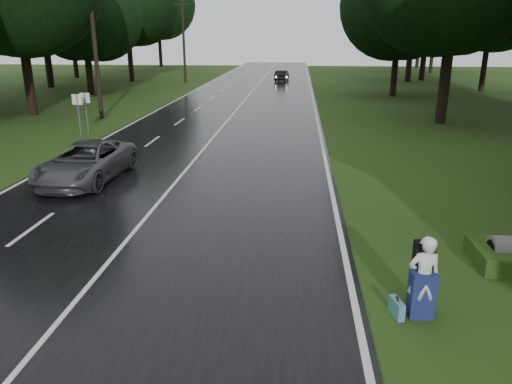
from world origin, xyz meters
The scene contains 17 objects.
ground centered at (0.00, 0.00, 0.00)m, with size 160.00×160.00×0.00m, color #264113.
road centered at (0.00, 20.00, 0.02)m, with size 12.00×140.00×0.04m, color black.
lane_center centered at (0.00, 20.00, 0.04)m, with size 0.12×140.00×0.01m, color silver.
grey_car centered at (-3.42, 6.85, 0.75)m, with size 2.37×5.14×1.43m, color #46484B.
far_car centered at (2.51, 49.13, 0.66)m, with size 1.32×3.78×1.24m, color black.
hitchhiker centered at (7.04, -1.61, 0.80)m, with size 0.67×0.61×1.72m.
suitcase centered at (6.58, -1.65, 0.17)m, with size 0.14×0.49×0.35m, color teal.
utility_pole_mid centered at (-8.50, 20.95, 0.00)m, with size 1.80×0.28×10.23m, color black, non-canonical shape.
utility_pole_far centered at (-8.50, 45.89, 0.00)m, with size 1.80×0.28×9.46m, color black, non-canonical shape.
road_sign_a centered at (-7.20, 14.80, 0.00)m, with size 0.56×0.10×2.33m, color white, non-canonical shape.
road_sign_b centered at (-7.20, 15.78, 0.00)m, with size 0.55×0.10×2.30m, color white, non-canonical shape.
tree_left_d centered at (-13.91, 22.13, 0.00)m, with size 9.89×9.89×15.46m, color black, non-canonical shape.
tree_left_e centered at (-14.83, 34.26, 0.00)m, with size 7.45×7.45×11.64m, color black, non-canonical shape.
tree_left_f centered at (-15.37, 47.50, 0.00)m, with size 9.96×9.96×15.56m, color black, non-canonical shape.
tree_right_d centered at (13.53, 21.19, 0.00)m, with size 10.02×10.02×15.65m, color black, non-canonical shape.
tree_right_e centered at (13.09, 35.32, 0.00)m, with size 8.19×8.19×12.80m, color black, non-canonical shape.
tree_right_f centered at (17.38, 49.70, 0.00)m, with size 9.50×9.50×14.85m, color black, non-canonical shape.
Camera 1 is at (4.52, -10.29, 5.34)m, focal length 34.01 mm.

